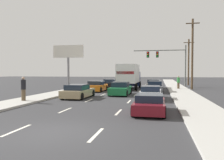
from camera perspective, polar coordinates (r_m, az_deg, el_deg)
name	(u,v)px	position (r m, az deg, el deg)	size (l,w,h in m)	color
ground_plane	(131,88)	(33.73, 4.63, -2.03)	(140.00, 140.00, 0.00)	#333335
sidewalk_right	(181,91)	(28.62, 16.67, -2.71)	(2.73, 80.00, 0.14)	#B2AFA8
sidewalk_left	(76,90)	(30.43, -9.01, -2.36)	(2.73, 80.00, 0.14)	#B2AFA8
lane_markings	(128,89)	(31.29, 4.08, -2.34)	(3.54, 57.00, 0.01)	silver
car_black	(110,83)	(35.61, -0.44, -0.86)	(2.06, 4.30, 1.26)	black
car_orange	(97,87)	(28.24, -3.85, -1.64)	(2.02, 4.06, 1.28)	orange
car_tan	(78,92)	(21.38, -8.41, -2.86)	(2.08, 4.35, 1.25)	tan
box_truck	(129,75)	(31.89, 4.35, 1.22)	(2.69, 8.06, 3.38)	white
car_green	(121,89)	(23.83, 2.14, -2.27)	(1.95, 4.29, 1.36)	#196B38
car_silver	(154,84)	(33.80, 10.36, -1.01)	(2.10, 4.44, 1.32)	#B7BABF
car_gray	(155,87)	(27.20, 10.65, -1.76)	(1.88, 4.21, 1.34)	slate
car_white	(151,93)	(20.47, 9.62, -3.21)	(1.91, 4.70, 1.19)	white
car_maroon	(150,104)	(13.78, 9.37, -5.86)	(1.86, 4.19, 1.11)	maroon
traffic_signal_mast	(163,57)	(37.75, 12.63, 5.57)	(8.27, 0.69, 6.63)	#595B56
utility_pole_mid	(192,53)	(33.24, 19.33, 6.30)	(1.80, 0.28, 9.57)	brown
utility_pole_far	(189,61)	(43.07, 18.49, 4.39)	(1.80, 0.28, 8.18)	brown
roadside_billboard	(68,56)	(38.54, -10.81, 5.87)	(5.19, 0.36, 6.76)	slate
pedestrian_near_corner	(23,89)	(19.40, -21.15, -2.00)	(0.38, 0.38, 1.88)	brown
pedestrian_mid_block	(178,82)	(32.16, 16.16, -0.54)	(0.38, 0.38, 1.71)	brown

